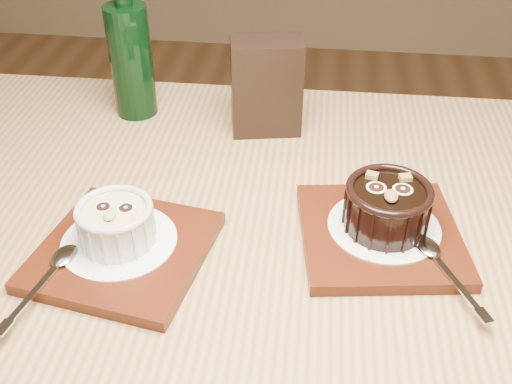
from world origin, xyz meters
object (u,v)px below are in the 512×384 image
ramekin_white (116,222)px  tray_left (123,251)px  table (259,300)px  ramekin_dark (387,205)px  condiment_stand (266,87)px  green_bottle (131,57)px  tray_right (380,235)px

ramekin_white → tray_left: bearing=-52.4°
table → ramekin_dark: (0.14, 0.03, 0.14)m
tray_left → ramekin_white: (-0.01, 0.01, 0.04)m
condiment_stand → ramekin_white: bearing=-114.5°
green_bottle → tray_right: bearing=-35.7°
ramekin_white → tray_right: bearing=8.8°
condiment_stand → green_bottle: green_bottle is taller
condiment_stand → tray_right: bearing=-55.9°
ramekin_white → tray_right: 0.30m
table → condiment_stand: 0.31m
tray_left → ramekin_dark: bearing=13.5°
table → tray_right: (0.14, 0.03, 0.10)m
table → ramekin_dark: bearing=13.1°
tray_right → condiment_stand: (-0.16, 0.24, 0.06)m
ramekin_white → green_bottle: size_ratio=0.36×
table → green_bottle: green_bottle is taller
green_bottle → table: bearing=-51.9°
ramekin_white → ramekin_dark: (0.30, 0.06, 0.00)m
ramekin_dark → table: bearing=-167.7°
tray_left → ramekin_white: bearing=129.8°
ramekin_dark → condiment_stand: size_ratio=0.70×
table → ramekin_white: 0.21m
condiment_stand → green_bottle: 0.21m
ramekin_white → condiment_stand: condiment_stand is taller
tray_left → table: bearing=13.8°
table → condiment_stand: size_ratio=8.63×
tray_right → condiment_stand: bearing=124.1°
table → ramekin_white: ramekin_white is taller
tray_left → condiment_stand: (0.13, 0.30, 0.06)m
ramekin_white → condiment_stand: (0.13, 0.29, 0.03)m
table → tray_left: tray_left is taller
ramekin_dark → tray_right: bearing=-125.6°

